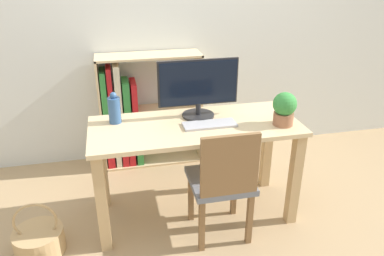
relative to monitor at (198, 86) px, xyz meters
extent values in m
plane|color=tan|center=(-0.05, -0.13, -0.95)|extent=(10.00, 10.00, 0.00)
cube|color=silver|center=(-0.05, 0.91, 0.35)|extent=(8.00, 0.05, 2.60)
cube|color=#D8BC8C|center=(-0.05, -0.13, -0.24)|extent=(1.42, 0.60, 0.03)
cube|color=tan|center=(-0.71, -0.38, -0.60)|extent=(0.07, 0.07, 0.70)
cube|color=tan|center=(0.60, -0.38, -0.60)|extent=(0.07, 0.07, 0.70)
cube|color=tan|center=(-0.71, 0.11, -0.60)|extent=(0.07, 0.07, 0.70)
cube|color=tan|center=(0.60, 0.11, -0.60)|extent=(0.07, 0.07, 0.70)
cylinder|color=#232326|center=(0.00, 0.00, -0.22)|extent=(0.23, 0.23, 0.02)
cylinder|color=#232326|center=(0.00, 0.00, -0.17)|extent=(0.04, 0.04, 0.08)
cube|color=#232326|center=(0.00, 0.00, 0.02)|extent=(0.56, 0.02, 0.32)
cube|color=black|center=(0.00, 0.00, 0.02)|extent=(0.54, 0.03, 0.30)
cube|color=#B2B2B7|center=(0.04, -0.18, -0.22)|extent=(0.36, 0.14, 0.02)
cylinder|color=#33598C|center=(-0.58, 0.01, -0.13)|extent=(0.08, 0.08, 0.18)
sphere|color=#33598C|center=(-0.58, 0.01, -0.03)|extent=(0.05, 0.05, 0.05)
cylinder|color=#9E6647|center=(0.52, -0.27, -0.18)|extent=(0.13, 0.13, 0.09)
sphere|color=#388C3D|center=(0.52, -0.27, -0.07)|extent=(0.16, 0.16, 0.16)
cube|color=slate|center=(0.06, -0.37, -0.54)|extent=(0.40, 0.40, 0.04)
cube|color=brown|center=(0.06, -0.55, -0.32)|extent=(0.36, 0.03, 0.40)
cube|color=brown|center=(-0.10, -0.53, -0.76)|extent=(0.04, 0.04, 0.39)
cube|color=brown|center=(0.23, -0.53, -0.76)|extent=(0.04, 0.04, 0.39)
cube|color=brown|center=(-0.10, -0.21, -0.76)|extent=(0.04, 0.04, 0.39)
cube|color=brown|center=(0.23, -0.21, -0.76)|extent=(0.04, 0.04, 0.39)
cube|color=#D8BC8C|center=(-0.69, 0.74, -0.45)|extent=(0.02, 0.28, 1.01)
cube|color=#D8BC8C|center=(0.18, 0.74, -0.45)|extent=(0.02, 0.28, 1.01)
cube|color=#D8BC8C|center=(-0.26, 0.74, -0.94)|extent=(0.89, 0.28, 0.02)
cube|color=#D8BC8C|center=(-0.26, 0.74, 0.05)|extent=(0.89, 0.28, 0.02)
cube|color=#D8BC8C|center=(-0.26, 0.74, -0.45)|extent=(0.86, 0.28, 0.02)
cube|color=red|center=(-0.64, 0.74, -0.76)|extent=(0.06, 0.24, 0.36)
cube|color=beige|center=(-0.58, 0.74, -0.75)|extent=(0.05, 0.24, 0.38)
cube|color=red|center=(-0.52, 0.74, -0.71)|extent=(0.06, 0.24, 0.45)
cube|color=red|center=(-0.46, 0.74, -0.78)|extent=(0.05, 0.24, 0.31)
cube|color=#2D7F38|center=(-0.38, 0.74, -0.73)|extent=(0.06, 0.24, 0.42)
cube|color=#2D7F38|center=(-0.65, 0.74, -0.25)|extent=(0.05, 0.24, 0.38)
cube|color=red|center=(-0.60, 0.74, -0.23)|extent=(0.04, 0.24, 0.42)
cube|color=beige|center=(-0.54, 0.74, -0.22)|extent=(0.05, 0.24, 0.44)
cube|color=#2D7F38|center=(-0.47, 0.74, -0.30)|extent=(0.06, 0.24, 0.29)
cube|color=red|center=(-0.40, 0.74, -0.30)|extent=(0.05, 0.24, 0.27)
cylinder|color=tan|center=(-1.13, -0.31, -0.87)|extent=(0.32, 0.32, 0.16)
torus|color=tan|center=(-1.13, -0.31, -0.71)|extent=(0.27, 0.02, 0.27)
camera|label=1|loc=(-0.58, -2.38, 0.81)|focal=35.00mm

